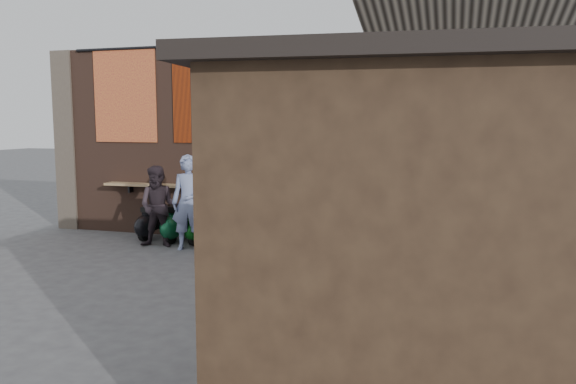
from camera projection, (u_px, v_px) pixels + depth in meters
The scene contains 34 objects.
ground at pixel (240, 274), 9.02m from camera, with size 70.00×70.00×0.00m, color #474749.
brick_wall at pixel (288, 144), 11.33m from camera, with size 10.00×0.40×4.00m, color brown.
pier_left at pixel (71, 141), 12.82m from camera, with size 0.50×0.50×4.00m, color #4C4238.
pier_right at pixel (571, 147), 9.85m from camera, with size 0.50×0.50×4.00m, color #4C4238.
eating_counter at pixel (283, 190), 11.09m from camera, with size 8.00×0.32×0.05m, color #9E7A51.
shelf_box at pixel (244, 182), 11.28m from camera, with size 0.62×0.30×0.23m, color white.
tapestry_redgold at pixel (125, 95), 12.03m from camera, with size 1.50×0.02×2.00m, color maroon.
tapestry_sun at pixel (206, 94), 11.49m from camera, with size 1.50×0.02×2.00m, color #BB370B.
tapestry_orange at pixel (300, 93), 10.91m from camera, with size 1.50×0.02×2.00m, color #DA4A1B.
tapestry_multi at pixel (404, 91), 10.34m from camera, with size 1.50×0.02×2.00m, color #2B5E9E.
hang_rail at pixel (285, 42), 10.87m from camera, with size 0.06×0.06×9.50m, color black.
scooter_stool_0 at pixel (150, 223), 11.70m from camera, with size 0.33×0.73×0.69m, color black, non-canonical shape.
scooter_stool_1 at pixel (176, 224), 11.46m from camera, with size 0.35×0.77×0.73m, color #0F4F2D, non-canonical shape.
scooter_stool_2 at pixel (200, 225), 11.31m from camera, with size 0.35×0.78×0.74m, color #0B4F14, non-canonical shape.
scooter_stool_3 at pixel (230, 225), 11.20m from camera, with size 0.38×0.84×0.79m, color maroon, non-canonical shape.
scooter_stool_4 at pixel (256, 225), 11.01m from camera, with size 0.40×0.89×0.84m, color navy, non-canonical shape.
scooter_stool_5 at pixel (287, 230), 10.83m from camera, with size 0.34×0.76×0.72m, color navy, non-canonical shape.
scooter_stool_6 at pixel (317, 228), 10.66m from camera, with size 0.40×0.89×0.85m, color #186341, non-canonical shape.
scooter_stool_7 at pixel (346, 230), 10.46m from camera, with size 0.40×0.89×0.85m, color black, non-canonical shape.
scooter_stool_8 at pixel (377, 235), 10.35m from camera, with size 0.34×0.76×0.72m, color #AF0D0E, non-canonical shape.
scooter_stool_9 at pixel (411, 234), 10.17m from camera, with size 0.39×0.88×0.83m, color #131D4A, non-canonical shape.
scooter_stool_10 at pixel (445, 236), 9.97m from camera, with size 0.39×0.88×0.83m, color maroon, non-canonical shape.
diner_left at pixel (189, 202), 10.69m from camera, with size 0.67×0.44×1.82m, color #7783AD.
diner_right at pixel (159, 207), 10.91m from camera, with size 0.77×0.60×1.59m, color #2E242A.
shopper_navy at pixel (543, 238), 7.32m from camera, with size 1.09×0.45×1.86m, color black.
shopper_tan at pixel (367, 231), 8.51m from camera, with size 0.77×0.50×1.57m, color tan.
market_stall at pixel (402, 259), 4.27m from camera, with size 2.58×1.94×2.80m, color black.
stall_roof at pixel (407, 63), 4.09m from camera, with size 2.90×2.23×0.12m, color black.
stall_sign at pixel (406, 166), 5.16m from camera, with size 1.20×0.04×0.50m, color gold.
stall_shelf at pixel (403, 273), 5.28m from camera, with size 2.15×0.10×0.06m, color #473321.
awning_canvas at pixel (477, 47), 8.43m from camera, with size 3.20×3.40×0.03m, color beige.
awning_ledger at pixel (475, 35), 9.89m from camera, with size 3.30×0.08×0.12m, color #33261C.
awning_header at pixel (479, 70), 7.06m from camera, with size 3.00×0.08×0.08m, color black.
awning_post_left at pixel (366, 187), 7.65m from camera, with size 0.09×0.09×3.10m, color black.
Camera 1 is at (3.27, -8.19, 2.44)m, focal length 35.00 mm.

